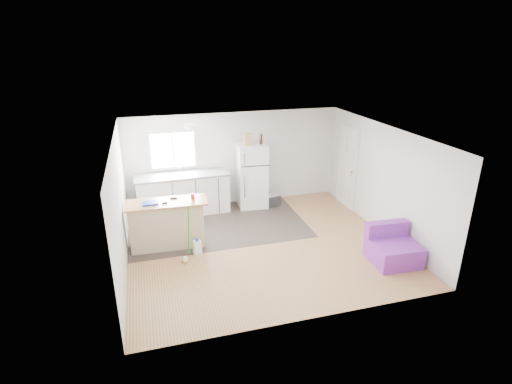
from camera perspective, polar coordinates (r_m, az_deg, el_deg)
room at (r=8.04m, az=0.97°, el=-0.04°), size 5.51×5.01×2.41m
vinyl_zone at (r=9.48m, az=-5.49°, el=-4.62°), size 4.05×2.50×0.00m
window at (r=10.01m, az=-11.80°, el=5.89°), size 1.18×0.06×0.98m
interior_door at (r=10.48m, az=12.87°, el=3.43°), size 0.11×0.92×2.10m
ceiling_fixture at (r=8.61m, az=-9.12°, el=9.18°), size 0.30×0.30×0.07m
kitchen_cabinets at (r=10.02m, az=-10.36°, el=-0.22°), size 2.30×0.77×1.31m
peninsula at (r=8.49m, az=-12.60°, el=-4.47°), size 1.65×0.69×1.00m
refrigerator at (r=10.20m, az=-0.56°, el=2.34°), size 0.77×0.74×1.64m
cooler at (r=10.42m, az=2.12°, el=-1.03°), size 0.52×0.41×0.35m
purple_seat at (r=8.31m, az=18.92°, el=-7.65°), size 0.92×0.87×0.72m
cleaner_jug at (r=8.24m, az=-8.38°, el=-7.80°), size 0.17×0.14×0.34m
mop at (r=7.98m, az=-9.92°, el=-8.24°), size 0.21×0.34×1.21m
red_cup at (r=8.32m, az=-9.03°, el=-0.60°), size 0.10×0.10×0.12m
blue_tray at (r=8.26m, az=-14.87°, el=-1.55°), size 0.31×0.23×0.04m
tool_a at (r=8.42m, az=-11.69°, el=-0.84°), size 0.14×0.06×0.03m
tool_b at (r=8.22m, az=-12.93°, el=-1.53°), size 0.11×0.06×0.03m
cardboard_box at (r=9.82m, az=-1.16°, el=7.49°), size 0.20×0.11×0.30m
bottle_left at (r=9.95m, az=0.71°, el=7.53°), size 0.09×0.09×0.25m
bottle_right at (r=10.00m, az=0.72°, el=7.59°), size 0.08×0.08×0.25m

